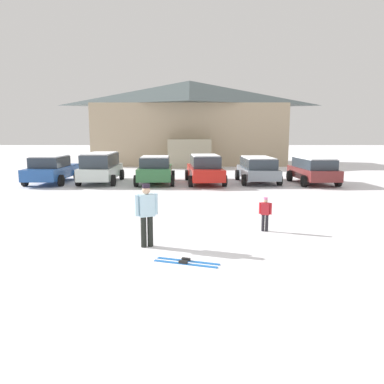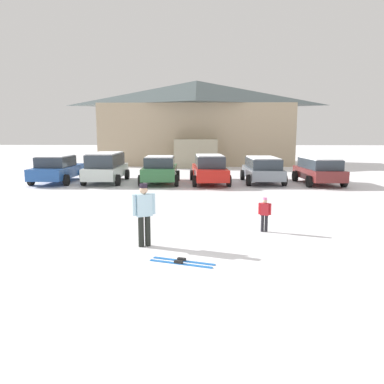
{
  "view_description": "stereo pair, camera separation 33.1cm",
  "coord_description": "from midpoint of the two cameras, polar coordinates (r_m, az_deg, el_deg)",
  "views": [
    {
      "loc": [
        0.27,
        -7.06,
        2.98
      ],
      "look_at": [
        0.25,
        5.79,
        0.92
      ],
      "focal_mm": 35.0,
      "sensor_mm": 36.0,
      "label": 1
    },
    {
      "loc": [
        0.6,
        -7.06,
        2.98
      ],
      "look_at": [
        0.25,
        5.79,
        0.92
      ],
      "focal_mm": 35.0,
      "sensor_mm": 36.0,
      "label": 2
    }
  ],
  "objects": [
    {
      "name": "ground",
      "position": [
        7.68,
        -3.24,
        -13.78
      ],
      "size": [
        160.0,
        160.0,
        0.0
      ],
      "primitive_type": "plane",
      "color": "white"
    },
    {
      "name": "ski_lodge",
      "position": [
        36.28,
        -0.54,
        10.62
      ],
      "size": [
        17.87,
        9.59,
        7.77
      ],
      "color": "tan",
      "rests_on": "ground"
    },
    {
      "name": "parked_blue_hatchback",
      "position": [
        23.68,
        -20.93,
        3.28
      ],
      "size": [
        2.25,
        4.56,
        1.62
      ],
      "color": "#244F9A",
      "rests_on": "ground"
    },
    {
      "name": "parked_silver_wagon",
      "position": [
        22.89,
        -14.03,
        3.75
      ],
      "size": [
        2.22,
        4.66,
        1.78
      ],
      "color": "silver",
      "rests_on": "ground"
    },
    {
      "name": "parked_green_coupe",
      "position": [
        21.95,
        -5.94,
        3.41
      ],
      "size": [
        2.34,
        4.1,
        1.61
      ],
      "color": "#2D6639",
      "rests_on": "ground"
    },
    {
      "name": "parked_red_sedan",
      "position": [
        21.97,
        1.62,
        3.54
      ],
      "size": [
        2.39,
        4.91,
        1.69
      ],
      "color": "red",
      "rests_on": "ground"
    },
    {
      "name": "parked_grey_wagon",
      "position": [
        22.61,
        9.64,
        3.54
      ],
      "size": [
        2.31,
        4.31,
        1.53
      ],
      "color": "slate",
      "rests_on": "ground"
    },
    {
      "name": "parked_maroon_van",
      "position": [
        22.86,
        17.69,
        3.3
      ],
      "size": [
        2.33,
        4.18,
        1.54
      ],
      "color": "maroon",
      "rests_on": "ground"
    },
    {
      "name": "skier_child_in_red_jacket",
      "position": [
        11.5,
        10.38,
        -3.04
      ],
      "size": [
        0.37,
        0.22,
        1.05
      ],
      "color": "black",
      "rests_on": "ground"
    },
    {
      "name": "skier_adult_in_blue_parka",
      "position": [
        9.82,
        -7.81,
        -2.97
      ],
      "size": [
        0.57,
        0.39,
        1.67
      ],
      "color": "black",
      "rests_on": "ground"
    },
    {
      "name": "pair_of_skis",
      "position": [
        8.78,
        -1.91,
        -10.61
      ],
      "size": [
        1.54,
        0.75,
        0.08
      ],
      "color": "blue",
      "rests_on": "ground"
    }
  ]
}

